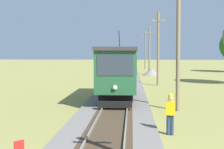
% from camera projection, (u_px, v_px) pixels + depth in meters
% --- Properties ---
extents(red_tram, '(2.60, 8.54, 4.79)m').
position_uv_depth(red_tram, '(118.00, 71.00, 20.62)').
color(red_tram, '#235633').
rests_on(red_tram, rail_right).
extents(freight_car, '(2.40, 5.20, 2.31)m').
position_uv_depth(freight_car, '(126.00, 65.00, 45.59)').
color(freight_car, '#384C33').
rests_on(freight_car, rail_right).
extents(utility_pole_near_tram, '(1.40, 0.63, 8.13)m').
position_uv_depth(utility_pole_near_tram, '(178.00, 41.00, 17.13)').
color(utility_pole_near_tram, '#7A664C').
rests_on(utility_pole_near_tram, ground).
extents(utility_pole_mid, '(1.40, 0.54, 7.71)m').
position_uv_depth(utility_pole_mid, '(158.00, 48.00, 30.21)').
color(utility_pole_mid, '#7A664C').
rests_on(utility_pole_mid, ground).
extents(utility_pole_far, '(1.40, 0.34, 7.49)m').
position_uv_depth(utility_pole_far, '(149.00, 50.00, 44.97)').
color(utility_pole_far, '#7A664C').
rests_on(utility_pole_far, ground).
extents(utility_pole_distant, '(1.40, 0.55, 7.62)m').
position_uv_depth(utility_pole_distant, '(145.00, 50.00, 59.19)').
color(utility_pole_distant, '#7A664C').
rests_on(utility_pole_distant, ground).
extents(gravel_pile, '(2.78, 2.78, 1.16)m').
position_uv_depth(gravel_pile, '(152.00, 72.00, 43.58)').
color(gravel_pile, gray).
rests_on(gravel_pile, ground).
extents(track_worker, '(0.42, 0.31, 1.78)m').
position_uv_depth(track_worker, '(170.00, 112.00, 12.12)').
color(track_worker, navy).
rests_on(track_worker, ground).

